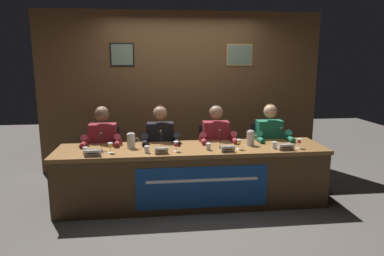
% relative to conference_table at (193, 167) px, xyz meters
% --- Properties ---
extents(ground_plane, '(12.00, 12.00, 0.00)m').
position_rel_conference_table_xyz_m(ground_plane, '(-0.00, 0.11, -0.51)').
color(ground_plane, '#4C4742').
extents(wall_back_panelled, '(4.60, 0.14, 2.60)m').
position_rel_conference_table_xyz_m(wall_back_panelled, '(-0.00, 1.60, 0.79)').
color(wall_back_panelled, brown).
rests_on(wall_back_panelled, ground_plane).
extents(conference_table, '(3.40, 0.78, 0.74)m').
position_rel_conference_table_xyz_m(conference_table, '(0.00, 0.00, 0.00)').
color(conference_table, brown).
rests_on(conference_table, ground_plane).
extents(chair_far_left, '(0.44, 0.45, 0.90)m').
position_rel_conference_table_xyz_m(chair_far_left, '(-1.16, 0.68, -0.07)').
color(chair_far_left, black).
rests_on(chair_far_left, ground_plane).
extents(panelist_far_left, '(0.51, 0.48, 1.22)m').
position_rel_conference_table_xyz_m(panelist_far_left, '(-1.16, 0.48, 0.20)').
color(panelist_far_left, black).
rests_on(panelist_far_left, ground_plane).
extents(nameplate_far_left, '(0.20, 0.06, 0.08)m').
position_rel_conference_table_xyz_m(nameplate_far_left, '(-1.19, -0.17, 0.27)').
color(nameplate_far_left, white).
rests_on(nameplate_far_left, conference_table).
extents(juice_glass_far_left, '(0.06, 0.06, 0.12)m').
position_rel_conference_table_xyz_m(juice_glass_far_left, '(-1.00, -0.05, 0.32)').
color(juice_glass_far_left, white).
rests_on(juice_glass_far_left, conference_table).
extents(water_cup_far_left, '(0.06, 0.06, 0.08)m').
position_rel_conference_table_xyz_m(water_cup_far_left, '(-1.29, -0.07, 0.27)').
color(water_cup_far_left, silver).
rests_on(water_cup_far_left, conference_table).
extents(microphone_far_left, '(0.06, 0.17, 0.22)m').
position_rel_conference_table_xyz_m(microphone_far_left, '(-1.13, 0.06, 0.31)').
color(microphone_far_left, black).
rests_on(microphone_far_left, conference_table).
extents(chair_center_left, '(0.44, 0.45, 0.90)m').
position_rel_conference_table_xyz_m(chair_center_left, '(-0.39, 0.68, -0.07)').
color(chair_center_left, black).
rests_on(chair_center_left, ground_plane).
extents(panelist_center_left, '(0.51, 0.48, 1.22)m').
position_rel_conference_table_xyz_m(panelist_center_left, '(-0.39, 0.48, 0.20)').
color(panelist_center_left, black).
rests_on(panelist_center_left, ground_plane).
extents(nameplate_center_left, '(0.16, 0.06, 0.08)m').
position_rel_conference_table_xyz_m(nameplate_center_left, '(-0.39, -0.16, 0.27)').
color(nameplate_center_left, white).
rests_on(nameplate_center_left, conference_table).
extents(juice_glass_center_left, '(0.06, 0.06, 0.12)m').
position_rel_conference_table_xyz_m(juice_glass_center_left, '(-0.22, -0.07, 0.32)').
color(juice_glass_center_left, white).
rests_on(juice_glass_center_left, conference_table).
extents(water_cup_center_left, '(0.06, 0.06, 0.08)m').
position_rel_conference_table_xyz_m(water_cup_center_left, '(-0.57, -0.10, 0.27)').
color(water_cup_center_left, silver).
rests_on(water_cup_center_left, conference_table).
extents(microphone_center_left, '(0.06, 0.17, 0.22)m').
position_rel_conference_table_xyz_m(microphone_center_left, '(-0.39, 0.09, 0.31)').
color(microphone_center_left, black).
rests_on(microphone_center_left, conference_table).
extents(chair_center_right, '(0.44, 0.45, 0.90)m').
position_rel_conference_table_xyz_m(chair_center_right, '(0.39, 0.68, -0.07)').
color(chair_center_right, black).
rests_on(chair_center_right, ground_plane).
extents(panelist_center_right, '(0.51, 0.48, 1.22)m').
position_rel_conference_table_xyz_m(panelist_center_right, '(0.39, 0.48, 0.20)').
color(panelist_center_right, black).
rests_on(panelist_center_right, ground_plane).
extents(nameplate_center_right, '(0.17, 0.06, 0.08)m').
position_rel_conference_table_xyz_m(nameplate_center_right, '(0.40, -0.16, 0.27)').
color(nameplate_center_right, white).
rests_on(nameplate_center_right, conference_table).
extents(juice_glass_center_right, '(0.06, 0.06, 0.12)m').
position_rel_conference_table_xyz_m(juice_glass_center_right, '(0.57, -0.05, 0.32)').
color(juice_glass_center_right, white).
rests_on(juice_glass_center_right, conference_table).
extents(water_cup_center_right, '(0.06, 0.06, 0.08)m').
position_rel_conference_table_xyz_m(water_cup_center_right, '(0.18, -0.04, 0.27)').
color(water_cup_center_right, silver).
rests_on(water_cup_center_right, conference_table).
extents(microphone_center_right, '(0.06, 0.17, 0.22)m').
position_rel_conference_table_xyz_m(microphone_center_right, '(0.36, 0.07, 0.31)').
color(microphone_center_right, black).
rests_on(microphone_center_right, conference_table).
extents(chair_far_right, '(0.44, 0.45, 0.90)m').
position_rel_conference_table_xyz_m(chair_far_right, '(1.16, 0.68, -0.07)').
color(chair_far_right, black).
rests_on(chair_far_right, ground_plane).
extents(panelist_far_right, '(0.51, 0.48, 1.22)m').
position_rel_conference_table_xyz_m(panelist_far_right, '(1.16, 0.48, 0.20)').
color(panelist_far_right, black).
rests_on(panelist_far_right, ground_plane).
extents(nameplate_far_right, '(0.19, 0.06, 0.08)m').
position_rel_conference_table_xyz_m(nameplate_far_right, '(1.14, -0.16, 0.27)').
color(nameplate_far_right, white).
rests_on(nameplate_far_right, conference_table).
extents(juice_glass_far_right, '(0.06, 0.06, 0.12)m').
position_rel_conference_table_xyz_m(juice_glass_far_right, '(1.33, -0.09, 0.32)').
color(juice_glass_far_right, white).
rests_on(juice_glass_far_right, conference_table).
extents(water_cup_far_right, '(0.06, 0.06, 0.08)m').
position_rel_conference_table_xyz_m(water_cup_far_right, '(1.02, -0.07, 0.27)').
color(water_cup_far_right, silver).
rests_on(water_cup_far_right, conference_table).
extents(microphone_far_right, '(0.06, 0.17, 0.22)m').
position_rel_conference_table_xyz_m(microphone_far_right, '(1.20, 0.12, 0.31)').
color(microphone_far_right, black).
rests_on(microphone_far_right, conference_table).
extents(water_pitcher_left_side, '(0.15, 0.10, 0.21)m').
position_rel_conference_table_xyz_m(water_pitcher_left_side, '(-0.77, 0.15, 0.33)').
color(water_pitcher_left_side, silver).
rests_on(water_pitcher_left_side, conference_table).
extents(water_pitcher_right_side, '(0.15, 0.10, 0.21)m').
position_rel_conference_table_xyz_m(water_pitcher_right_side, '(0.76, 0.13, 0.33)').
color(water_pitcher_right_side, silver).
rests_on(water_pitcher_right_side, conference_table).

